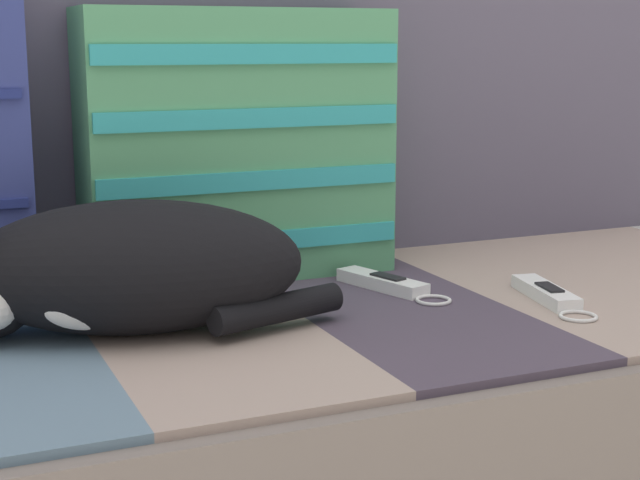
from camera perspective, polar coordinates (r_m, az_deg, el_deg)
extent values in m
cube|color=#6B605B|center=(1.35, -2.07, -8.68)|extent=(1.67, 0.77, 0.22)
cube|color=gray|center=(1.26, -7.55, -4.74)|extent=(0.27, 0.69, 0.01)
cube|color=#423847|center=(1.35, 3.43, -3.50)|extent=(0.27, 0.69, 0.01)
cube|color=gray|center=(1.49, 12.66, -2.36)|extent=(0.27, 0.69, 0.01)
cube|color=#514C60|center=(1.57, -6.55, 8.51)|extent=(1.67, 0.14, 0.53)
cube|color=#4C9366|center=(1.44, -4.64, 5.53)|extent=(0.45, 0.13, 0.39)
cube|color=teal|center=(1.40, -3.65, -0.10)|extent=(0.44, 0.01, 0.03)
cube|color=teal|center=(1.38, -3.69, 3.46)|extent=(0.44, 0.01, 0.03)
cube|color=teal|center=(1.37, -3.74, 7.09)|extent=(0.44, 0.01, 0.03)
cube|color=teal|center=(1.37, -3.79, 10.75)|extent=(0.44, 0.01, 0.03)
ellipsoid|color=black|center=(1.18, -10.68, -1.56)|extent=(0.43, 0.26, 0.16)
ellipsoid|color=white|center=(1.15, -13.08, -3.35)|extent=(0.12, 0.04, 0.07)
cylinder|color=black|center=(1.18, -2.52, -4.00)|extent=(0.18, 0.08, 0.04)
cube|color=white|center=(1.37, 12.99, -3.00)|extent=(0.06, 0.15, 0.02)
cube|color=black|center=(1.35, 13.21, -2.69)|extent=(0.03, 0.05, 0.00)
cube|color=black|center=(1.43, 11.79, -2.32)|extent=(0.03, 0.01, 0.02)
torus|color=silver|center=(1.28, 14.80, -4.32)|extent=(0.06, 0.06, 0.01)
cube|color=white|center=(1.39, 3.63, -2.47)|extent=(0.08, 0.16, 0.02)
cube|color=black|center=(1.38, 3.97, -2.13)|extent=(0.04, 0.06, 0.00)
cube|color=black|center=(1.44, 1.60, -1.95)|extent=(0.03, 0.02, 0.02)
torus|color=silver|center=(1.33, 6.61, -3.50)|extent=(0.06, 0.06, 0.01)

